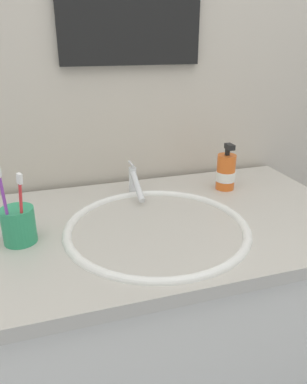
{
  "coord_description": "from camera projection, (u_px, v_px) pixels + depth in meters",
  "views": [
    {
      "loc": [
        -0.29,
        -0.84,
        1.29
      ],
      "look_at": [
        -0.03,
        -0.02,
        0.93
      ],
      "focal_mm": 34.46,
      "sensor_mm": 36.0,
      "label": 1
    }
  ],
  "objects": [
    {
      "name": "faucet",
      "position": [
        135.0,
        182.0,
        1.13
      ],
      "size": [
        0.02,
        0.15,
        0.1
      ],
      "color": "silver",
      "rests_on": "sink_basin"
    },
    {
      "name": "soap_dispenser",
      "position": [
        226.0,
        172.0,
        1.18
      ],
      "size": [
        0.06,
        0.06,
        0.15
      ],
      "color": "orange",
      "rests_on": "vanity_counter"
    },
    {
      "name": "tiled_wall_back",
      "position": [
        129.0,
        69.0,
        1.16
      ],
      "size": [
        2.25,
        0.04,
        2.4
      ],
      "primitive_type": "cube",
      "color": "beige",
      "rests_on": "ground"
    },
    {
      "name": "toothbrush_cup",
      "position": [
        19.0,
        225.0,
        0.87
      ],
      "size": [
        0.08,
        0.08,
        0.09
      ],
      "primitive_type": "cylinder",
      "color": "#2D9966",
      "rests_on": "vanity_counter"
    },
    {
      "name": "toothbrush_purple",
      "position": [
        5.0,
        202.0,
        0.81
      ],
      "size": [
        0.01,
        0.03,
        0.2
      ],
      "color": "purple",
      "rests_on": "toothbrush_cup"
    },
    {
      "name": "sink_basin",
      "position": [
        157.0,
        239.0,
        0.96
      ],
      "size": [
        0.48,
        0.48,
        0.09
      ],
      "color": "white",
      "rests_on": "vanity_counter"
    },
    {
      "name": "vanity_counter",
      "position": [
        162.0,
        338.0,
        1.16
      ],
      "size": [
        1.05,
        0.62,
        0.84
      ],
      "color": "silver",
      "rests_on": "ground"
    },
    {
      "name": "toothbrush_red",
      "position": [
        21.0,
        205.0,
        0.82
      ],
      "size": [
        0.03,
        0.03,
        0.18
      ],
      "color": "red",
      "rests_on": "toothbrush_cup"
    }
  ]
}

